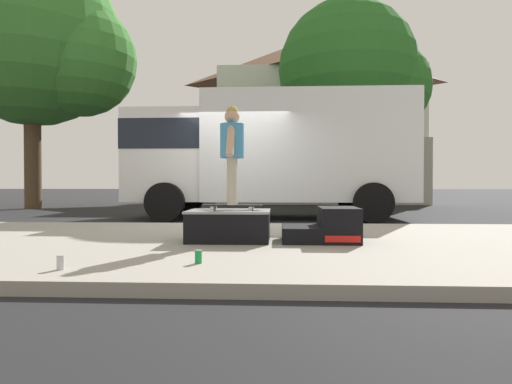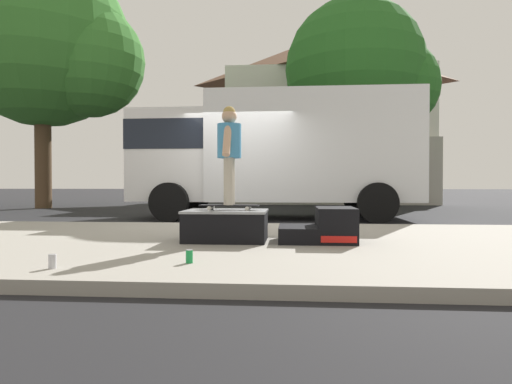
{
  "view_description": "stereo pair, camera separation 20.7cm",
  "coord_description": "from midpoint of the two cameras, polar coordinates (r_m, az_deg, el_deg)",
  "views": [
    {
      "loc": [
        1.0,
        -8.68,
        0.86
      ],
      "look_at": [
        0.64,
        -1.74,
        0.73
      ],
      "focal_mm": 30.28,
      "sensor_mm": 36.0,
      "label": 1
    },
    {
      "loc": [
        1.2,
        -8.67,
        0.86
      ],
      "look_at": [
        0.64,
        -1.74,
        0.73
      ],
      "focal_mm": 30.28,
      "sensor_mm": 36.0,
      "label": 2
    }
  ],
  "objects": [
    {
      "name": "ground_plane",
      "position": [
        8.78,
        -4.29,
        -4.59
      ],
      "size": [
        140.0,
        140.0,
        0.0
      ],
      "primitive_type": "plane",
      "color": "black"
    },
    {
      "name": "sidewalk_slab",
      "position": [
        5.83,
        -8.03,
        -6.86
      ],
      "size": [
        50.0,
        5.0,
        0.12
      ],
      "primitive_type": "cube",
      "color": "gray",
      "rests_on": "ground"
    },
    {
      "name": "skate_box",
      "position": [
        5.67,
        -4.61,
        -4.29
      ],
      "size": [
        1.07,
        0.79,
        0.4
      ],
      "color": "black",
      "rests_on": "sidewalk_slab"
    },
    {
      "name": "kicker_ramp",
      "position": [
        5.65,
        8.29,
        -4.64
      ],
      "size": [
        0.97,
        0.76,
        0.44
      ],
      "color": "black",
      "rests_on": "sidewalk_slab"
    },
    {
      "name": "skateboard",
      "position": [
        5.68,
        -4.2,
        -1.82
      ],
      "size": [
        0.79,
        0.24,
        0.07
      ],
      "color": "black",
      "rests_on": "skate_box"
    },
    {
      "name": "skater_kid",
      "position": [
        5.69,
        -4.21,
        5.97
      ],
      "size": [
        0.31,
        0.66,
        1.29
      ],
      "color": "#B7AD99",
      "rests_on": "skateboard"
    },
    {
      "name": "soda_can",
      "position": [
        4.18,
        -25.72,
        -8.39
      ],
      "size": [
        0.07,
        0.07,
        0.13
      ],
      "color": "silver",
      "rests_on": "sidewalk_slab"
    },
    {
      "name": "soda_can_b",
      "position": [
        4.12,
        -9.07,
        -8.44
      ],
      "size": [
        0.07,
        0.07,
        0.13
      ],
      "color": "#198C3F",
      "rests_on": "sidewalk_slab"
    },
    {
      "name": "box_truck",
      "position": [
        10.91,
        1.04,
        5.45
      ],
      "size": [
        6.91,
        2.63,
        3.05
      ],
      "color": "white",
      "rests_on": "ground"
    },
    {
      "name": "street_tree_main",
      "position": [
        15.84,
        12.58,
        14.94
      ],
      "size": [
        5.22,
        4.75,
        7.2
      ],
      "color": "brown",
      "rests_on": "ground"
    },
    {
      "name": "street_tree_neighbour",
      "position": [
        17.76,
        -26.76,
        17.13
      ],
      "size": [
        6.73,
        6.12,
        9.06
      ],
      "color": "brown",
      "rests_on": "ground"
    },
    {
      "name": "house_behind",
      "position": [
        22.54,
        7.46,
        9.65
      ],
      "size": [
        9.54,
        8.23,
        8.4
      ],
      "color": "silver",
      "rests_on": "ground"
    }
  ]
}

